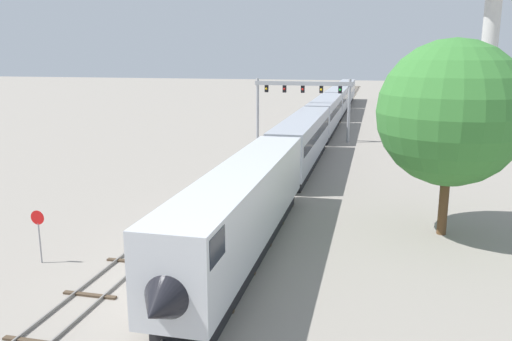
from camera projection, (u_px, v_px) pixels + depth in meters
The scene contains 7 objects.
ground_plane at pixel (178, 285), 24.56m from camera, with size 400.00×400.00×0.00m, color gray.
track_main at pixel (331, 123), 81.10m from camera, with size 2.60×200.00×0.16m.
track_near at pixel (272, 143), 63.32m from camera, with size 2.60×160.00×0.16m.
passenger_train at pixel (326, 114), 71.72m from camera, with size 3.04×113.86×4.80m.
signal_gantry at pixel (303, 95), 64.16m from camera, with size 12.10×0.49×7.77m.
stop_sign at pixel (39, 229), 26.75m from camera, with size 0.76×0.08×2.88m.
trackside_tree_left at pixel (451, 113), 29.92m from camera, with size 8.54×8.54×11.67m.
Camera 1 is at (8.76, -21.32, 10.74)m, focal length 36.23 mm.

